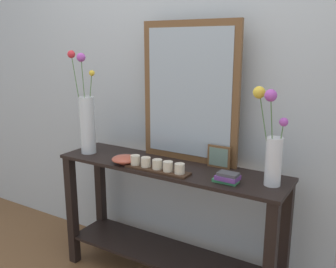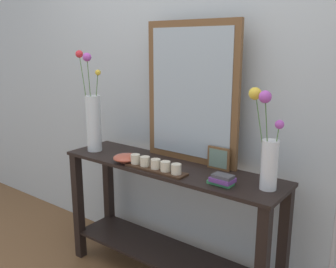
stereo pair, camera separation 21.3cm
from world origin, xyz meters
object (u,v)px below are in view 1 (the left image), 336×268
(console_table, at_px, (168,213))
(vase_right, at_px, (272,148))
(candle_tray, at_px, (157,166))
(tall_vase_left, at_px, (87,120))
(mirror_leaning, at_px, (189,93))
(book_stack, at_px, (227,178))
(decorative_bowl, at_px, (125,159))
(picture_frame_small, at_px, (219,157))

(console_table, xyz_separation_m, vase_right, (0.60, 0.00, 0.50))
(console_table, xyz_separation_m, candle_tray, (-0.00, -0.12, 0.33))
(tall_vase_left, xyz_separation_m, candle_tray, (0.58, -0.07, -0.19))
(mirror_leaning, height_order, book_stack, mirror_leaning)
(candle_tray, distance_m, decorative_bowl, 0.23)
(decorative_bowl, distance_m, book_stack, 0.64)
(vase_right, bearing_deg, decorative_bowl, -172.64)
(console_table, relative_size, vase_right, 2.85)
(console_table, bearing_deg, book_stack, -11.43)
(tall_vase_left, distance_m, candle_tray, 0.61)
(mirror_leaning, bearing_deg, vase_right, -15.28)
(book_stack, bearing_deg, candle_tray, -175.31)
(tall_vase_left, height_order, vase_right, tall_vase_left)
(picture_frame_small, height_order, decorative_bowl, picture_frame_small)
(picture_frame_small, bearing_deg, tall_vase_left, -169.05)
(vase_right, height_order, book_stack, vase_right)
(tall_vase_left, distance_m, picture_frame_small, 0.88)
(mirror_leaning, height_order, tall_vase_left, mirror_leaning)
(vase_right, distance_m, decorative_bowl, 0.86)
(tall_vase_left, relative_size, picture_frame_small, 4.74)
(mirror_leaning, height_order, candle_tray, mirror_leaning)
(vase_right, bearing_deg, candle_tray, -169.14)
(console_table, height_order, tall_vase_left, tall_vase_left)
(tall_vase_left, height_order, candle_tray, tall_vase_left)
(mirror_leaning, relative_size, tall_vase_left, 1.26)
(vase_right, bearing_deg, book_stack, -157.20)
(mirror_leaning, distance_m, picture_frame_small, 0.41)
(mirror_leaning, xyz_separation_m, vase_right, (0.55, -0.15, -0.22))
(tall_vase_left, bearing_deg, console_table, 4.77)
(picture_frame_small, xyz_separation_m, decorative_bowl, (-0.51, -0.22, -0.04))
(console_table, xyz_separation_m, book_stack, (0.41, -0.08, 0.33))
(console_table, distance_m, decorative_bowl, 0.42)
(mirror_leaning, xyz_separation_m, tall_vase_left, (-0.64, -0.20, -0.19))
(vase_right, distance_m, candle_tray, 0.64)
(vase_right, height_order, picture_frame_small, vase_right)
(console_table, bearing_deg, decorative_bowl, -155.64)
(picture_frame_small, bearing_deg, book_stack, -55.78)
(console_table, distance_m, book_stack, 0.53)
(mirror_leaning, distance_m, book_stack, 0.57)
(mirror_leaning, bearing_deg, book_stack, -33.61)
(console_table, relative_size, candle_tray, 3.60)
(mirror_leaning, relative_size, candle_tray, 2.11)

